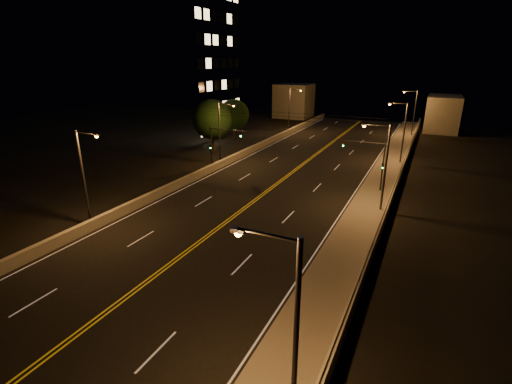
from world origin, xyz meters
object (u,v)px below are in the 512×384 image
at_px(streetlight_0, 288,324).
at_px(streetlight_1, 383,162).
at_px(streetlight_6, 291,107).
at_px(building_tower, 163,52).
at_px(tree_1, 234,115).
at_px(streetlight_3, 413,110).
at_px(traffic_signal_right, 373,159).
at_px(streetlight_4, 85,172).
at_px(streetlight_2, 402,129).
at_px(streetlight_5, 221,129).
at_px(tree_0, 212,120).
at_px(traffic_signal_left, 219,143).

distance_m(streetlight_0, streetlight_1, 23.58).
distance_m(streetlight_6, building_tower, 25.56).
relative_size(streetlight_1, tree_1, 1.16).
distance_m(streetlight_0, streetlight_6, 61.70).
distance_m(streetlight_3, traffic_signal_right, 34.14).
bearing_deg(streetlight_4, tree_1, 99.51).
distance_m(streetlight_6, traffic_signal_right, 34.98).
distance_m(streetlight_1, traffic_signal_right, 5.85).
height_order(streetlight_2, streetlight_6, same).
distance_m(streetlight_1, building_tower, 49.89).
bearing_deg(streetlight_5, tree_0, 131.95).
xyz_separation_m(streetlight_4, traffic_signal_left, (1.16, 18.97, -1.24)).
bearing_deg(streetlight_1, traffic_signal_left, 164.80).
height_order(streetlight_5, traffic_signal_right, streetlight_5).
bearing_deg(tree_0, streetlight_0, -54.90).
bearing_deg(streetlight_3, traffic_signal_left, -120.69).
height_order(streetlight_5, tree_1, streetlight_5).
height_order(streetlight_6, building_tower, building_tower).
bearing_deg(streetlight_1, streetlight_2, 90.00).
distance_m(streetlight_6, tree_1, 13.04).
height_order(streetlight_1, streetlight_5, same).
xyz_separation_m(streetlight_0, streetlight_4, (-21.39, 10.11, 0.00)).
height_order(streetlight_4, building_tower, building_tower).
relative_size(traffic_signal_left, building_tower, 0.18).
distance_m(streetlight_5, streetlight_6, 26.03).
bearing_deg(streetlight_2, streetlight_3, 90.00).
relative_size(streetlight_0, streetlight_6, 1.00).
relative_size(streetlight_3, traffic_signal_right, 1.49).
height_order(streetlight_3, streetlight_6, same).
relative_size(streetlight_0, building_tower, 0.27).
relative_size(streetlight_1, building_tower, 0.27).
distance_m(streetlight_5, tree_0, 6.82).
height_order(streetlight_4, streetlight_5, same).
bearing_deg(streetlight_0, tree_1, 120.65).
xyz_separation_m(streetlight_3, traffic_signal_right, (-1.56, -34.08, -1.24)).
xyz_separation_m(traffic_signal_left, tree_0, (-5.72, 7.84, 1.46)).
xyz_separation_m(traffic_signal_right, building_tower, (-41.07, 18.49, 11.03)).
xyz_separation_m(streetlight_0, streetlight_6, (-21.39, 57.87, 0.00)).
height_order(streetlight_2, traffic_signal_right, streetlight_2).
distance_m(streetlight_1, streetlight_2, 18.39).
relative_size(streetlight_3, tree_1, 1.16).
bearing_deg(streetlight_6, streetlight_3, 13.88).
xyz_separation_m(streetlight_1, streetlight_4, (-21.39, -13.47, 0.00)).
xyz_separation_m(traffic_signal_left, tree_1, (-7.23, 17.26, 0.90)).
bearing_deg(tree_0, streetlight_3, 45.32).
bearing_deg(tree_1, streetlight_3, 31.49).
height_order(streetlight_4, streetlight_6, same).
height_order(streetlight_5, traffic_signal_left, streetlight_5).
distance_m(streetlight_0, building_tower, 64.62).
xyz_separation_m(streetlight_5, traffic_signal_left, (1.16, -2.77, -1.24)).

